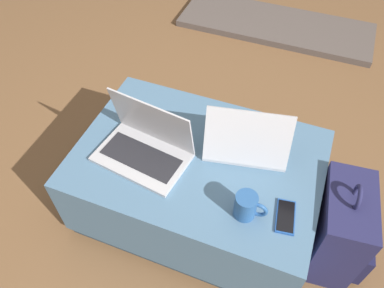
{
  "coord_description": "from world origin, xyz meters",
  "views": [
    {
      "loc": [
        0.32,
        -0.88,
        1.57
      ],
      "look_at": [
        -0.02,
        -0.01,
        0.47
      ],
      "focal_mm": 35.0,
      "sensor_mm": 36.0,
      "label": 1
    }
  ],
  "objects_px": {
    "laptop_far": "(246,142)",
    "backpack": "(340,230)",
    "laptop_near": "(146,145)",
    "cell_phone": "(286,217)",
    "coffee_mug": "(247,206)"
  },
  "relations": [
    {
      "from": "laptop_far",
      "to": "backpack",
      "type": "relative_size",
      "value": 0.74
    },
    {
      "from": "laptop_near",
      "to": "cell_phone",
      "type": "distance_m",
      "value": 0.6
    },
    {
      "from": "laptop_near",
      "to": "coffee_mug",
      "type": "relative_size",
      "value": 3.24
    },
    {
      "from": "laptop_near",
      "to": "coffee_mug",
      "type": "height_order",
      "value": "laptop_near"
    },
    {
      "from": "laptop_far",
      "to": "coffee_mug",
      "type": "height_order",
      "value": "laptop_far"
    },
    {
      "from": "laptop_far",
      "to": "coffee_mug",
      "type": "bearing_deg",
      "value": 94.98
    },
    {
      "from": "laptop_near",
      "to": "cell_phone",
      "type": "bearing_deg",
      "value": -0.52
    },
    {
      "from": "laptop_far",
      "to": "backpack",
      "type": "height_order",
      "value": "laptop_far"
    },
    {
      "from": "coffee_mug",
      "to": "backpack",
      "type": "bearing_deg",
      "value": 25.56
    },
    {
      "from": "cell_phone",
      "to": "backpack",
      "type": "xyz_separation_m",
      "value": [
        0.23,
        0.14,
        -0.19
      ]
    },
    {
      "from": "cell_phone",
      "to": "coffee_mug",
      "type": "bearing_deg",
      "value": -172.73
    },
    {
      "from": "backpack",
      "to": "laptop_far",
      "type": "bearing_deg",
      "value": 70.21
    },
    {
      "from": "cell_phone",
      "to": "laptop_near",
      "type": "bearing_deg",
      "value": 163.3
    },
    {
      "from": "laptop_near",
      "to": "backpack",
      "type": "bearing_deg",
      "value": 11.35
    },
    {
      "from": "laptop_near",
      "to": "coffee_mug",
      "type": "distance_m",
      "value": 0.47
    }
  ]
}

